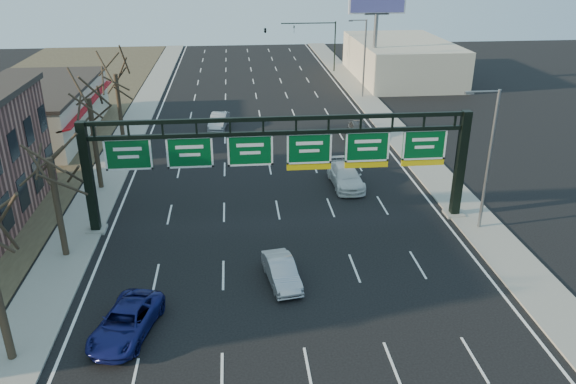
{
  "coord_description": "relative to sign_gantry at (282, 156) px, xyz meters",
  "views": [
    {
      "loc": [
        -2.72,
        -24.62,
        16.6
      ],
      "look_at": [
        0.28,
        5.7,
        3.2
      ],
      "focal_mm": 35.0,
      "sensor_mm": 36.0,
      "label": 1
    }
  ],
  "objects": [
    {
      "name": "tree_far",
      "position": [
        -12.96,
        17.0,
        2.86
      ],
      "size": [
        3.6,
        3.6,
        8.86
      ],
      "color": "black",
      "rests_on": "sidewalk_left"
    },
    {
      "name": "car_grey_far",
      "position": [
        8.68,
        16.97,
        -3.86
      ],
      "size": [
        2.24,
        4.65,
        1.53
      ],
      "primitive_type": "imported",
      "rotation": [
        0.0,
        0.0,
        -0.1
      ],
      "color": "#3E4043",
      "rests_on": "ground"
    },
    {
      "name": "sidewalk_right",
      "position": [
        12.64,
        12.0,
        -4.57
      ],
      "size": [
        3.0,
        120.0,
        0.12
      ],
      "primitive_type": "cube",
      "color": "gray",
      "rests_on": "ground"
    },
    {
      "name": "traffic_signal_mast",
      "position": [
        5.53,
        47.0,
        0.87
      ],
      "size": [
        10.16,
        0.54,
        7.0
      ],
      "color": "black",
      "rests_on": "ground"
    },
    {
      "name": "billboard_right",
      "position": [
        14.84,
        36.98,
        4.43
      ],
      "size": [
        7.0,
        0.5,
        12.0
      ],
      "color": "slate",
      "rests_on": "ground"
    },
    {
      "name": "car_silver_sedan",
      "position": [
        -0.7,
        -7.02,
        -3.97
      ],
      "size": [
        2.02,
        4.18,
        1.32
      ],
      "primitive_type": "imported",
      "rotation": [
        0.0,
        0.0,
        0.16
      ],
      "color": "#A8A9AD",
      "rests_on": "ground"
    },
    {
      "name": "cream_strip",
      "position": [
        -21.64,
        21.0,
        -2.27
      ],
      "size": [
        10.9,
        18.4,
        4.7
      ],
      "color": "#BCB39C",
      "rests_on": "ground"
    },
    {
      "name": "streetlight_near",
      "position": [
        12.31,
        -2.0,
        0.45
      ],
      "size": [
        2.15,
        0.22,
        9.0
      ],
      "color": "slate",
      "rests_on": "sidewalk_right"
    },
    {
      "name": "car_silver_distant",
      "position": [
        -4.42,
        21.41,
        -3.91
      ],
      "size": [
        2.16,
        4.53,
        1.43
      ],
      "primitive_type": "imported",
      "rotation": [
        0.0,
        0.0,
        -0.15
      ],
      "color": "#AEADB2",
      "rests_on": "ground"
    },
    {
      "name": "sign_gantry",
      "position": [
        0.0,
        0.0,
        0.0
      ],
      "size": [
        24.6,
        1.2,
        7.2
      ],
      "color": "black",
      "rests_on": "ground"
    },
    {
      "name": "tree_mid",
      "position": [
        -12.96,
        7.0,
        3.23
      ],
      "size": [
        3.6,
        3.6,
        9.24
      ],
      "color": "black",
      "rests_on": "sidewalk_left"
    },
    {
      "name": "lane_markings",
      "position": [
        -0.16,
        12.0,
        -4.62
      ],
      "size": [
        21.6,
        120.0,
        0.01
      ],
      "primitive_type": "cube",
      "color": "white",
      "rests_on": "ground"
    },
    {
      "name": "streetlight_far",
      "position": [
        12.31,
        32.0,
        0.45
      ],
      "size": [
        2.15,
        0.22,
        9.0
      ],
      "color": "slate",
      "rests_on": "sidewalk_right"
    },
    {
      "name": "sidewalk_left",
      "position": [
        -12.96,
        12.0,
        -4.57
      ],
      "size": [
        3.0,
        120.0,
        0.12
      ],
      "primitive_type": "cube",
      "color": "gray",
      "rests_on": "ground"
    },
    {
      "name": "car_white_wagon",
      "position": [
        5.27,
        5.74,
        -3.87
      ],
      "size": [
        2.3,
        5.31,
        1.52
      ],
      "primitive_type": "imported",
      "rotation": [
        0.0,
        0.0,
        0.03
      ],
      "color": "white",
      "rests_on": "ground"
    },
    {
      "name": "tree_gantry",
      "position": [
        -12.96,
        -3.0,
        2.48
      ],
      "size": [
        3.6,
        3.6,
        8.48
      ],
      "color": "black",
      "rests_on": "sidewalk_left"
    },
    {
      "name": "car_blue_suv",
      "position": [
        -8.23,
        -10.71,
        -3.95
      ],
      "size": [
        3.39,
        5.27,
        1.35
      ],
      "primitive_type": "imported",
      "rotation": [
        0.0,
        0.0,
        -0.25
      ],
      "color": "navy",
      "rests_on": "ground"
    },
    {
      "name": "building_right_distant",
      "position": [
        19.84,
        42.0,
        -2.13
      ],
      "size": [
        12.0,
        20.0,
        5.0
      ],
      "primitive_type": "cube",
      "color": "#BCB39C",
      "rests_on": "ground"
    },
    {
      "name": "ground",
      "position": [
        -0.16,
        -8.0,
        -4.63
      ],
      "size": [
        160.0,
        160.0,
        0.0
      ],
      "primitive_type": "plane",
      "color": "black",
      "rests_on": "ground"
    }
  ]
}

